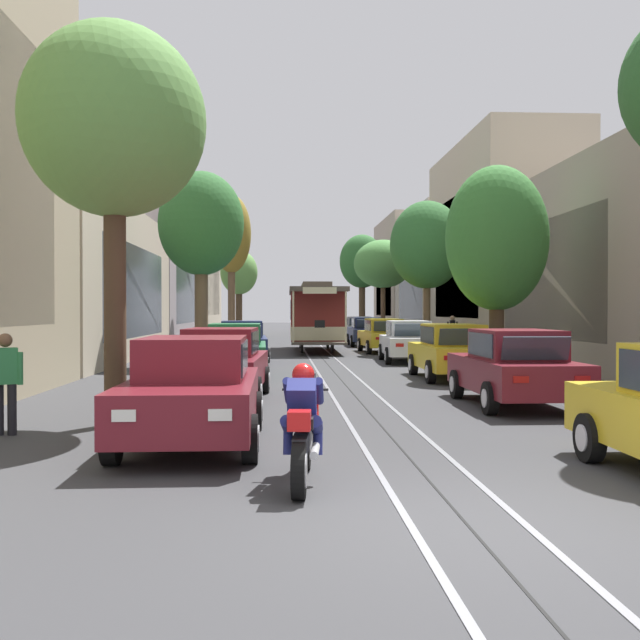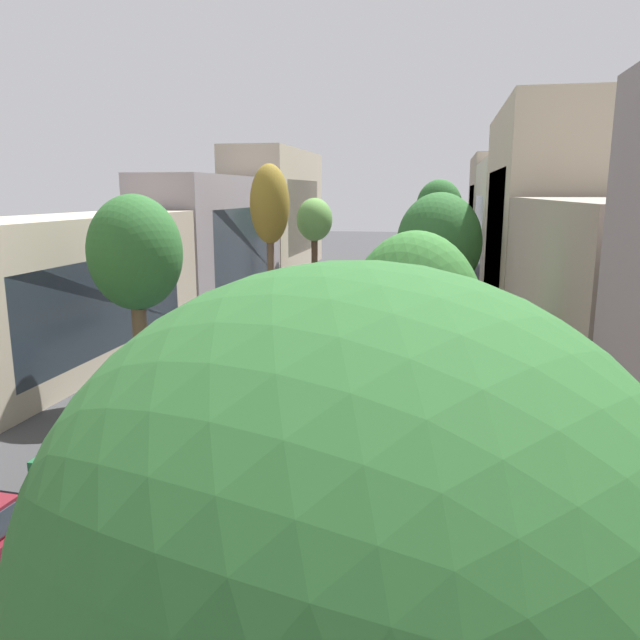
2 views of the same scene
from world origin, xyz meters
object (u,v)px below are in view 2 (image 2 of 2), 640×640
parked_car_navy_sixth_right (400,311)px  street_tree_kerb_left_mid (270,207)px  parked_car_green_mid_left (112,436)px  street_tree_kerb_right_fourth (439,226)px  parked_car_silver_far_right (409,292)px  street_tree_kerb_right_far (439,208)px  parked_car_yellow_mid_right (344,476)px  street_tree_kerb_left_second (135,255)px  street_tree_kerb_left_fourth (314,221)px  street_tree_kerb_right_second (414,333)px  pedestrian_on_left_pavement (477,328)px  parked_car_navy_fourth_left (194,374)px  cable_car_trolley (328,308)px  street_tree_kerb_right_mid (439,244)px  street_tree_kerb_right_near (356,587)px  parked_car_yellow_fifth_right (390,339)px  parked_car_white_fourth_right (375,383)px

parked_car_navy_sixth_right → street_tree_kerb_left_mid: street_tree_kerb_left_mid is taller
parked_car_green_mid_left → street_tree_kerb_right_fourth: bearing=72.5°
parked_car_silver_far_right → street_tree_kerb_right_far: street_tree_kerb_right_far is taller
parked_car_yellow_mid_right → street_tree_kerb_left_mid: bearing=109.9°
parked_car_green_mid_left → street_tree_kerb_left_second: street_tree_kerb_left_second is taller
street_tree_kerb_left_mid → street_tree_kerb_left_fourth: size_ratio=1.31×
street_tree_kerb_left_mid → street_tree_kerb_right_second: (9.12, -20.91, -2.13)m
street_tree_kerb_left_fourth → pedestrian_on_left_pavement: street_tree_kerb_left_fourth is taller
street_tree_kerb_right_fourth → parked_car_navy_sixth_right: bearing=-105.7°
street_tree_kerb_left_second → parked_car_navy_fourth_left: bearing=34.9°
parked_car_navy_sixth_right → parked_car_navy_fourth_left: bearing=-115.3°
cable_car_trolley → pedestrian_on_left_pavement: (6.84, 0.28, -0.69)m
parked_car_silver_far_right → street_tree_kerb_right_mid: size_ratio=0.63×
street_tree_kerb_left_second → pedestrian_on_left_pavement: 15.52m
parked_car_navy_sixth_right → cable_car_trolley: cable_car_trolley is taller
parked_car_yellow_mid_right → cable_car_trolley: bearing=102.0°
parked_car_silver_far_right → street_tree_kerb_left_fourth: size_ratio=0.68×
parked_car_yellow_mid_right → street_tree_kerb_right_near: (1.65, -10.20, 4.53)m
parked_car_yellow_fifth_right → street_tree_kerb_left_second: (-7.61, -7.59, 4.20)m
parked_car_silver_far_right → street_tree_kerb_right_near: street_tree_kerb_right_near is taller
parked_car_navy_fourth_left → parked_car_yellow_fifth_right: size_ratio=1.00×
parked_car_green_mid_left → cable_car_trolley: 14.42m
street_tree_kerb_right_far → pedestrian_on_left_pavement: street_tree_kerb_right_far is taller
parked_car_navy_fourth_left → cable_car_trolley: (3.15, 8.50, 0.86)m
street_tree_kerb_left_mid → street_tree_kerb_right_far: 18.38m
street_tree_kerb_right_far → parked_car_white_fourth_right: bearing=-93.0°
parked_car_green_mid_left → parked_car_silver_far_right: bearing=76.0°
street_tree_kerb_right_second → street_tree_kerb_right_near: bearing=-88.7°
street_tree_kerb_right_far → parked_car_silver_far_right: bearing=-98.0°
parked_car_green_mid_left → parked_car_yellow_mid_right: size_ratio=1.01×
parked_car_navy_fourth_left → parked_car_navy_sixth_right: bearing=64.7°
street_tree_kerb_left_mid → street_tree_kerb_right_second: street_tree_kerb_left_mid is taller
parked_car_green_mid_left → street_tree_kerb_right_far: bearing=77.8°
parked_car_yellow_fifth_right → street_tree_kerb_right_far: 24.51m
street_tree_kerb_right_near → street_tree_kerb_right_mid: street_tree_kerb_right_mid is taller
parked_car_navy_fourth_left → street_tree_kerb_right_fourth: bearing=67.8°
street_tree_kerb_left_mid → street_tree_kerb_right_fourth: street_tree_kerb_left_mid is taller
parked_car_white_fourth_right → parked_car_navy_sixth_right: same height
street_tree_kerb_right_second → street_tree_kerb_right_far: street_tree_kerb_right_far is taller
street_tree_kerb_right_second → street_tree_kerb_right_fourth: (0.24, 25.84, 0.88)m
street_tree_kerb_right_mid → parked_car_silver_far_right: bearing=97.9°
street_tree_kerb_left_fourth → street_tree_kerb_right_near: street_tree_kerb_right_near is taller
parked_car_white_fourth_right → street_tree_kerb_left_mid: 17.14m
parked_car_navy_fourth_left → street_tree_kerb_left_second: bearing=-145.1°
parked_car_navy_fourth_left → street_tree_kerb_right_far: size_ratio=0.56×
street_tree_kerb_left_second → street_tree_kerb_right_mid: bearing=36.2°
cable_car_trolley → pedestrian_on_left_pavement: 6.88m
parked_car_navy_fourth_left → parked_car_white_fourth_right: same height
parked_car_yellow_fifth_right → street_tree_kerb_right_mid: size_ratio=0.63×
parked_car_white_fourth_right → pedestrian_on_left_pavement: bearing=66.4°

